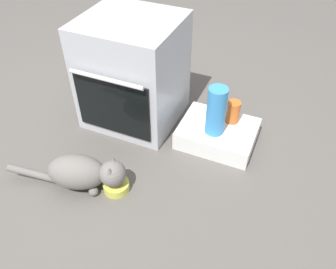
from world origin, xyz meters
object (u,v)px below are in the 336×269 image
(cat, at_px, (83,172))
(pantry_cabinet, at_px, (217,134))
(water_bottle, at_px, (216,111))
(sauce_jar, at_px, (233,112))
(oven, at_px, (133,72))
(food_bowl, at_px, (116,185))

(cat, bearing_deg, pantry_cabinet, 33.09)
(cat, distance_m, water_bottle, 0.80)
(water_bottle, height_order, sauce_jar, water_bottle)
(cat, height_order, water_bottle, water_bottle)
(cat, relative_size, sauce_jar, 4.57)
(water_bottle, bearing_deg, pantry_cabinet, 76.67)
(water_bottle, bearing_deg, oven, 171.52)
(pantry_cabinet, bearing_deg, food_bowl, -123.14)
(cat, relative_size, water_bottle, 2.13)
(oven, xyz_separation_m, sauce_jar, (0.64, 0.05, -0.15))
(oven, bearing_deg, water_bottle, -8.48)
(food_bowl, relative_size, cat, 0.22)
(oven, distance_m, sauce_jar, 0.66)
(cat, bearing_deg, water_bottle, 31.26)
(oven, bearing_deg, cat, -86.81)
(food_bowl, distance_m, sauce_jar, 0.81)
(food_bowl, height_order, sauce_jar, sauce_jar)
(pantry_cabinet, bearing_deg, water_bottle, -103.33)
(water_bottle, xyz_separation_m, sauce_jar, (0.07, 0.14, -0.08))
(food_bowl, bearing_deg, cat, -163.84)
(pantry_cabinet, height_order, food_bowl, pantry_cabinet)
(pantry_cabinet, relative_size, cat, 0.70)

